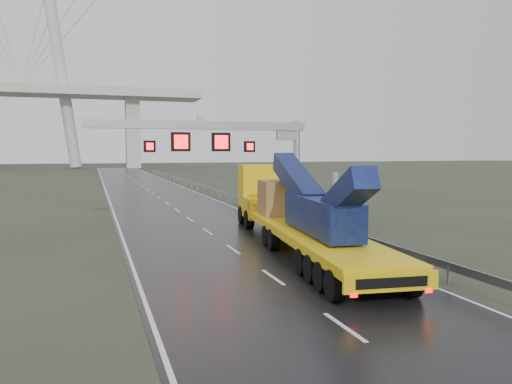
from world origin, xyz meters
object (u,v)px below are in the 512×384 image
object	(u,v)px
exit_sign_pair	(340,203)
heavy_haul_truck	(288,208)
striped_barrier	(289,217)
sign_gantry	(231,143)

from	to	relation	value
exit_sign_pair	heavy_haul_truck	bearing A→B (deg)	-130.05
exit_sign_pair	striped_barrier	distance (m)	3.77
heavy_haul_truck	striped_barrier	size ratio (longest dim) A/B	20.59
heavy_haul_truck	striped_barrier	bearing A→B (deg)	74.38
heavy_haul_truck	exit_sign_pair	size ratio (longest dim) A/B	9.07
sign_gantry	exit_sign_pair	world-z (taller)	sign_gantry
exit_sign_pair	sign_gantry	bearing A→B (deg)	169.61
heavy_haul_truck	sign_gantry	bearing A→B (deg)	108.86
striped_barrier	exit_sign_pair	bearing A→B (deg)	-39.02
sign_gantry	heavy_haul_truck	distance (m)	7.82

